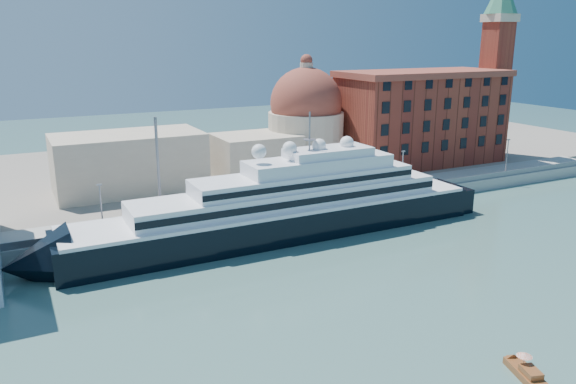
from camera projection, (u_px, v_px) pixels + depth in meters
ground at (366, 284)px, 77.87m from camera, size 400.00×400.00×0.00m
quay at (265, 211)px, 106.77m from camera, size 180.00×10.00×2.50m
land at (197, 169)px, 142.09m from camera, size 260.00×72.00×2.00m
quay_fence at (275, 208)px, 102.41m from camera, size 180.00×0.10×1.20m
superyacht at (268, 214)px, 94.61m from camera, size 82.60×11.45×24.69m
water_taxi at (526, 372)px, 56.32m from camera, size 3.31×5.66×2.55m
warehouse at (421, 117)px, 141.60m from camera, size 43.00×19.00×23.25m
campanile at (497, 55)px, 148.09m from camera, size 8.40×8.40×47.00m
church at (246, 139)px, 127.39m from camera, size 66.00×18.00×25.50m
lamp_posts at (202, 176)px, 97.48m from camera, size 120.80×2.40×18.00m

